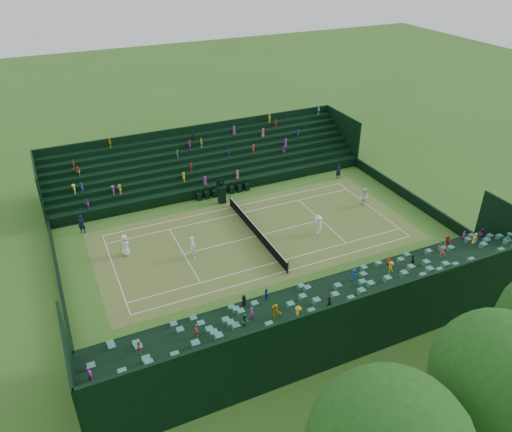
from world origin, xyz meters
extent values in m
plane|color=#36641F|center=(0.00, 0.00, 0.00)|extent=(160.00, 160.00, 0.00)
cube|color=#3C7627|center=(0.00, 0.00, 0.01)|extent=(12.97, 26.77, 0.01)
cube|color=black|center=(0.00, 15.88, 0.50)|extent=(17.17, 0.20, 1.00)
cube|color=black|center=(0.00, -15.88, 0.50)|extent=(17.17, 0.20, 1.00)
cube|color=black|center=(8.48, 0.00, 0.50)|extent=(0.20, 31.77, 1.00)
cube|color=black|center=(-8.48, 0.00, 0.50)|extent=(0.20, 31.77, 1.00)
cube|color=black|center=(8.98, 0.00, 0.50)|extent=(0.80, 32.00, 1.00)
cube|color=black|center=(9.79, 0.00, 0.72)|extent=(0.80, 32.00, 1.45)
cube|color=black|center=(10.58, 0.00, 0.95)|extent=(0.80, 32.00, 1.90)
cube|color=black|center=(11.38, 0.00, 1.18)|extent=(0.80, 32.00, 2.35)
cube|color=black|center=(12.18, 0.00, 1.40)|extent=(0.80, 32.00, 2.80)
cube|color=black|center=(12.98, 0.00, 1.62)|extent=(0.80, 32.00, 3.25)
cube|color=black|center=(13.79, 0.00, 1.85)|extent=(0.80, 32.00, 3.70)
cube|color=black|center=(14.59, 0.00, 2.08)|extent=(0.80, 32.00, 4.15)
cube|color=black|center=(15.08, 0.00, 2.45)|extent=(0.20, 32.00, 4.90)
cube|color=black|center=(-8.98, 0.00, 0.50)|extent=(0.80, 32.00, 1.00)
cube|color=black|center=(-9.79, 0.00, 0.72)|extent=(0.80, 32.00, 1.45)
cube|color=black|center=(-10.58, 0.00, 0.95)|extent=(0.80, 32.00, 1.90)
cube|color=black|center=(-11.38, 0.00, 1.18)|extent=(0.80, 32.00, 2.35)
cube|color=black|center=(-12.18, 0.00, 1.40)|extent=(0.80, 32.00, 2.80)
cube|color=black|center=(-12.98, 0.00, 1.62)|extent=(0.80, 32.00, 3.25)
cube|color=black|center=(-13.79, 0.00, 1.85)|extent=(0.80, 32.00, 3.70)
cube|color=black|center=(-14.59, 0.00, 2.08)|extent=(0.80, 32.00, 4.15)
cube|color=black|center=(-15.08, 0.00, 2.45)|extent=(0.20, 32.00, 4.90)
cylinder|color=black|center=(-5.79, 0.00, 0.53)|extent=(0.10, 0.10, 1.06)
cylinder|color=black|center=(5.79, 0.00, 0.53)|extent=(0.10, 0.10, 1.06)
cube|color=black|center=(0.00, 0.00, 0.46)|extent=(11.57, 0.02, 0.86)
cube|color=white|center=(0.00, 0.00, 0.93)|extent=(11.57, 0.04, 0.07)
sphere|color=#194B15|center=(23.17, 0.96, 6.06)|extent=(5.96, 5.96, 5.96)
cube|color=black|center=(-6.78, -0.46, 0.80)|extent=(0.62, 0.62, 1.60)
cube|color=black|center=(-6.78, -0.46, 1.64)|extent=(0.80, 0.80, 0.09)
cube|color=black|center=(-7.09, -0.46, 1.96)|extent=(0.07, 0.80, 0.62)
imported|color=black|center=(-6.78, -0.46, 2.10)|extent=(0.36, 0.44, 0.83)
cube|color=black|center=(-8.16, -2.30, 0.37)|extent=(0.46, 0.46, 0.74)
cube|color=black|center=(-8.39, -2.30, 0.83)|extent=(0.06, 0.46, 0.46)
cube|color=black|center=(-8.16, -1.50, 0.37)|extent=(0.46, 0.46, 0.74)
cube|color=black|center=(-8.39, -1.50, 0.83)|extent=(0.06, 0.46, 0.46)
cube|color=black|center=(-8.16, -0.70, 0.37)|extent=(0.46, 0.46, 0.74)
cube|color=black|center=(-8.39, -0.70, 0.83)|extent=(0.06, 0.46, 0.46)
cube|color=black|center=(-8.16, 1.10, 0.37)|extent=(0.46, 0.46, 0.74)
cube|color=black|center=(-8.39, 1.10, 0.83)|extent=(0.06, 0.46, 0.46)
cube|color=black|center=(-8.16, 1.90, 0.37)|extent=(0.46, 0.46, 0.74)
cube|color=black|center=(-8.39, 1.90, 0.83)|extent=(0.06, 0.46, 0.46)
cube|color=black|center=(-8.16, 2.70, 0.37)|extent=(0.46, 0.46, 0.74)
cube|color=black|center=(-8.39, 2.70, 0.83)|extent=(0.06, 0.46, 0.46)
imported|color=white|center=(-1.83, -10.61, 0.93)|extent=(1.05, 0.86, 1.85)
imported|color=white|center=(0.66, -5.80, 0.94)|extent=(0.69, 0.45, 1.88)
imported|color=white|center=(-0.62, 11.38, 0.91)|extent=(0.95, 0.78, 1.82)
imported|color=white|center=(1.81, 4.97, 0.89)|extent=(1.17, 0.70, 1.77)
imported|color=black|center=(-6.64, 12.47, 0.78)|extent=(0.47, 0.63, 1.57)
imported|color=black|center=(-6.73, -13.29, 0.84)|extent=(0.60, 0.72, 1.68)
camera|label=1|loc=(32.47, -14.85, 22.97)|focal=35.00mm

